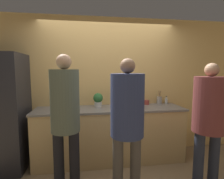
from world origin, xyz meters
name	(u,v)px	position (x,y,z in m)	size (l,w,h in m)	color
ground_plane	(113,170)	(0.00, 0.00, 0.00)	(14.00, 14.00, 0.00)	#8C704C
wall_back	(108,87)	(0.00, 0.70, 1.30)	(5.20, 0.06, 2.60)	#E0B266
counter	(110,134)	(0.00, 0.37, 0.48)	(2.60, 0.68, 0.96)	tan
refrigerator	(3,113)	(-1.75, 0.33, 0.94)	(0.70, 0.71, 1.88)	#232328
person_left	(65,114)	(-0.67, -0.49, 1.08)	(0.35, 0.35, 1.81)	black
person_center	(127,116)	(0.06, -0.68, 1.08)	(0.40, 0.40, 1.75)	#4C4742
person_right	(209,114)	(1.15, -0.64, 1.05)	(0.40, 0.40, 1.71)	#232838
fruit_bowl	(133,106)	(0.38, 0.22, 1.00)	(0.30, 0.30, 0.13)	brown
utensil_crock	(159,100)	(1.01, 0.58, 1.04)	(0.10, 0.10, 0.27)	#ADA393
bottle_dark	(56,103)	(-0.97, 0.61, 1.02)	(0.08, 0.08, 0.15)	#333338
bottle_clear	(166,101)	(1.15, 0.59, 1.01)	(0.06, 0.06, 0.15)	silver
cup_red	(147,102)	(0.74, 0.56, 1.00)	(0.09, 0.09, 0.09)	#A33D33
cup_white	(69,105)	(-0.74, 0.58, 1.00)	(0.08, 0.08, 0.08)	white
potted_plant	(98,100)	(-0.21, 0.45, 1.09)	(0.17, 0.17, 0.26)	beige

